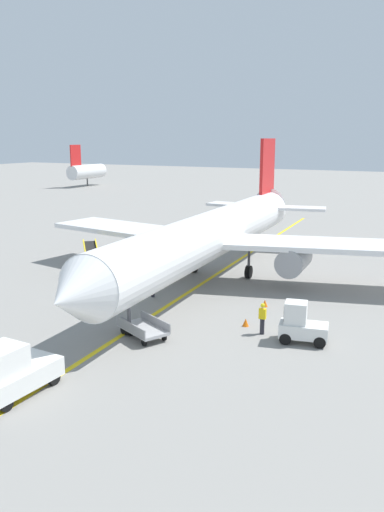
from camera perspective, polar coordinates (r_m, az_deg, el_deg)
The scene contains 12 objects.
ground_plane at distance 27.74m, azimuth -7.30°, elevation -8.75°, with size 300.00×300.00×0.00m, color gray.
taxi_line_yellow at distance 31.99m, azimuth -3.09°, elevation -5.70°, with size 0.30×80.00×0.01m, color yellow.
airliner at distance 37.48m, azimuth 2.42°, elevation 2.44°, with size 28.57×35.32×10.10m.
pushback_tug at distance 22.56m, azimuth -19.15°, elevation -11.86°, with size 2.06×3.68×2.20m.
baggage_tug_near_wing at distance 27.10m, azimuth 11.80°, elevation -7.36°, with size 2.61×1.74×2.10m.
belt_loader_forward_hold at distance 38.19m, azimuth -10.71°, elevation -1.63°, with size 4.29×4.54×2.59m.
baggage_cart_loaded at distance 27.45m, azimuth -5.39°, elevation -7.89°, with size 3.73×2.63×0.94m.
ground_crew_marshaller at distance 27.84m, azimuth 7.70°, elevation -6.68°, with size 0.36×0.24×1.70m.
ground_crew_wing_walker at distance 33.98m, azimuth -4.32°, elevation -3.01°, with size 0.36×0.24×1.70m.
safety_cone_nose_left at distance 32.47m, azimuth 7.97°, elevation -5.13°, with size 0.36×0.36×0.44m, color orange.
safety_cone_nose_right at distance 29.08m, azimuth 5.88°, elevation -7.22°, with size 0.36×0.36×0.44m, color orange.
distant_aircraft_far_left at distance 115.49m, azimuth -11.45°, elevation 9.08°, with size 3.00×10.10×8.80m.
Camera 1 is at (14.73, -21.21, 10.12)m, focal length 36.60 mm.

